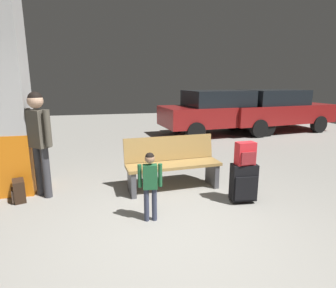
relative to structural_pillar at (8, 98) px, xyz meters
name	(u,v)px	position (x,y,z in m)	size (l,w,h in m)	color
ground_plane	(137,156)	(2.22, 2.01, -1.61)	(18.00, 18.00, 0.10)	gray
structural_pillar	(8,98)	(0.00, 0.00, 0.00)	(0.57, 0.57, 3.15)	orange
bench	(172,164)	(2.55, -0.43, -1.12)	(1.64, 0.65, 0.89)	#9E7A42
suitcase	(244,182)	(3.47, -1.23, -1.24)	(0.40, 0.26, 0.60)	black
backpack_bright	(246,154)	(3.47, -1.23, -0.79)	(0.29, 0.20, 0.34)	red
child	(150,179)	(2.00, -1.48, -0.99)	(0.32, 0.20, 0.94)	#33384C
adult	(39,133)	(0.46, -0.30, -0.53)	(0.44, 0.43, 1.67)	#38383D
backpack_dark_floor	(19,191)	(0.12, -0.44, -1.40)	(0.26, 0.32, 0.34)	black
parked_car_side	(274,109)	(7.52, 4.22, -0.76)	(4.28, 2.21, 1.51)	maroon
parked_car_near	(220,111)	(5.32, 4.06, -0.76)	(4.26, 2.13, 1.51)	maroon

